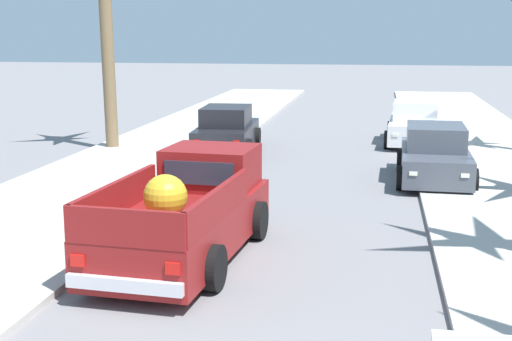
# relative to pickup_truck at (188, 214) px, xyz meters

# --- Properties ---
(sidewalk_left) EXTENTS (4.84, 60.00, 0.12)m
(sidewalk_left) POSITION_rel_pickup_truck_xyz_m (-3.91, 5.24, -0.73)
(sidewalk_left) COLOR #B2AFA8
(sidewalk_left) RESTS_ON ground
(curb_left) EXTENTS (0.16, 60.00, 0.10)m
(curb_left) POSITION_rel_pickup_truck_xyz_m (-2.89, 5.24, -0.74)
(curb_left) COLOR silver
(curb_left) RESTS_ON ground
(curb_right) EXTENTS (0.16, 60.00, 0.10)m
(curb_right) POSITION_rel_pickup_truck_xyz_m (5.85, 5.24, -0.74)
(curb_right) COLOR silver
(curb_right) RESTS_ON ground
(pickup_truck) EXTENTS (2.49, 5.34, 1.80)m
(pickup_truck) POSITION_rel_pickup_truck_xyz_m (0.00, 0.00, 0.00)
(pickup_truck) COLOR maroon
(pickup_truck) RESTS_ON ground
(car_right_near) EXTENTS (2.11, 4.30, 1.54)m
(car_right_near) POSITION_rel_pickup_truck_xyz_m (4.94, 7.47, -0.08)
(car_right_near) COLOR #474C56
(car_right_near) RESTS_ON ground
(car_right_mid) EXTENTS (2.21, 4.34, 1.54)m
(car_right_mid) POSITION_rel_pickup_truck_xyz_m (-1.71, 11.28, -0.08)
(car_right_mid) COLOR black
(car_right_mid) RESTS_ON ground
(car_left_far) EXTENTS (2.20, 4.33, 1.54)m
(car_left_far) POSITION_rel_pickup_truck_xyz_m (4.70, 13.96, -0.08)
(car_left_far) COLOR silver
(car_left_far) RESTS_ON ground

